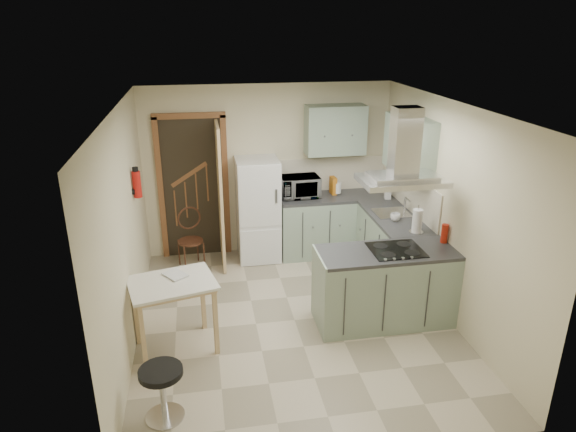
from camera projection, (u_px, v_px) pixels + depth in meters
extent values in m
plane|color=#C1B196|center=(295.00, 320.00, 6.07)|extent=(4.20, 4.20, 0.00)
plane|color=silver|center=(296.00, 107.00, 5.17)|extent=(4.20, 4.20, 0.00)
plane|color=beige|center=(268.00, 170.00, 7.55)|extent=(3.60, 0.00, 3.60)
plane|color=beige|center=(125.00, 233.00, 5.33)|extent=(0.00, 4.20, 4.20)
plane|color=beige|center=(448.00, 212.00, 5.91)|extent=(0.00, 4.20, 4.20)
cube|color=brown|center=(194.00, 188.00, 7.41)|extent=(1.10, 0.12, 2.10)
cube|color=white|center=(258.00, 210.00, 7.42)|extent=(0.60, 0.60, 1.50)
cube|color=#9EB2A0|center=(316.00, 225.00, 7.67)|extent=(1.08, 0.60, 0.90)
cube|color=#9EB2A0|center=(385.00, 239.00, 7.19)|extent=(0.60, 1.95, 0.90)
cube|color=beige|center=(332.00, 174.00, 7.73)|extent=(1.68, 0.02, 0.50)
cube|color=#9EB2A0|center=(335.00, 130.00, 7.33)|extent=(0.85, 0.35, 0.70)
cube|color=#9EB2A0|center=(409.00, 145.00, 6.45)|extent=(0.35, 0.90, 0.70)
cube|color=#9EB2A0|center=(385.00, 286.00, 5.91)|extent=(1.55, 0.65, 0.90)
cube|color=black|center=(396.00, 250.00, 5.76)|extent=(0.58, 0.50, 0.01)
cube|color=silver|center=(402.00, 180.00, 5.47)|extent=(0.90, 0.55, 0.10)
cube|color=silver|center=(392.00, 213.00, 6.86)|extent=(0.45, 0.40, 0.01)
cylinder|color=#B2140F|center=(137.00, 184.00, 6.07)|extent=(0.10, 0.10, 0.32)
cube|color=tan|center=(175.00, 316.00, 5.41)|extent=(0.99, 0.83, 0.81)
cube|color=#482B18|center=(191.00, 241.00, 7.25)|extent=(0.44, 0.44, 0.79)
cylinder|color=black|center=(163.00, 393.00, 4.50)|extent=(0.49, 0.49, 0.52)
imported|color=black|center=(300.00, 187.00, 7.45)|extent=(0.57, 0.40, 0.31)
cylinder|color=white|center=(337.00, 188.00, 7.59)|extent=(0.15, 0.15, 0.20)
cube|color=orange|center=(333.00, 185.00, 7.59)|extent=(0.08, 0.17, 0.26)
imported|color=#A7AAB3|center=(388.00, 193.00, 7.38)|extent=(0.10, 0.10, 0.19)
cylinder|color=silver|center=(417.00, 221.00, 6.20)|extent=(0.12, 0.12, 0.30)
imported|color=silver|center=(395.00, 217.00, 6.59)|extent=(0.14, 0.14, 0.10)
cylinder|color=#B3210F|center=(444.00, 233.00, 5.93)|extent=(0.10, 0.10, 0.22)
imported|color=#9C3443|center=(167.00, 274.00, 5.31)|extent=(0.29, 0.31, 0.11)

